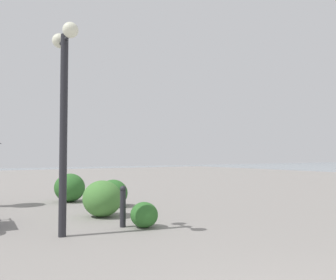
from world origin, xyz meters
The scene contains 6 objects.
lamppost centered at (5.35, 0.76, 2.57)m, with size 0.98×0.28×3.84m.
bollard_mid centered at (5.53, -0.54, 0.44)m, with size 0.13×0.13×0.85m.
shrub_low centered at (5.25, -0.88, 0.26)m, with size 0.61×0.55×0.52m.
shrub_round centered at (6.91, -0.64, 0.43)m, with size 1.02×0.92×0.87m.
shrub_wide centered at (8.32, -1.55, 0.39)m, with size 0.91×0.82×0.77m.
shrub_tall centered at (10.01, -0.80, 0.45)m, with size 1.05×0.95×0.89m.
Camera 1 is at (-1.13, 2.62, 1.48)m, focal length 37.68 mm.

